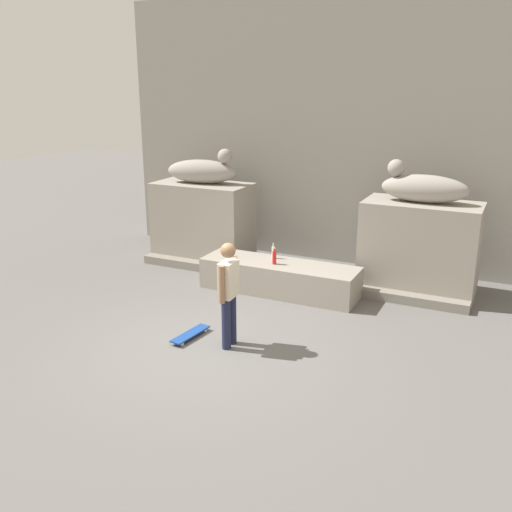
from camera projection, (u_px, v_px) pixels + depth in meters
The scene contains 13 objects.
ground_plane at pixel (212, 346), 8.95m from camera, with size 40.00×40.00×0.00m, color #605E5B.
facade_wall at pixel (329, 131), 12.71m from camera, with size 9.75×0.60×5.76m, color gray.
pedestal_left at pixel (203, 222), 12.98m from camera, with size 2.16×1.12×1.78m, color gray.
pedestal_right at pixel (419, 248), 11.00m from camera, with size 2.16×1.12×1.78m, color gray.
statue_reclining_left at pixel (203, 170), 12.62m from camera, with size 1.67×0.80×0.78m.
statue_reclining_right at pixel (423, 187), 10.67m from camera, with size 1.61×0.59×0.78m.
ledge_block at pixel (280, 278), 11.14m from camera, with size 3.08×0.90×0.60m, color gray.
skater at pixel (229, 290), 8.70m from camera, with size 0.23×0.54×1.67m.
skateboard at pixel (190, 334), 9.22m from camera, with size 0.29×0.82×0.08m.
bottle_orange at pixel (227, 251), 11.45m from camera, with size 0.07×0.07×0.27m.
bottle_clear at pixel (273, 252), 11.31m from camera, with size 0.06×0.06×0.31m.
bottle_red at pixel (274, 257), 10.95m from camera, with size 0.08×0.08×0.32m.
stair_step at pixel (291, 278), 11.73m from camera, with size 6.97×0.50×0.18m, color gray.
Camera 1 is at (4.13, -7.04, 3.99)m, focal length 40.26 mm.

